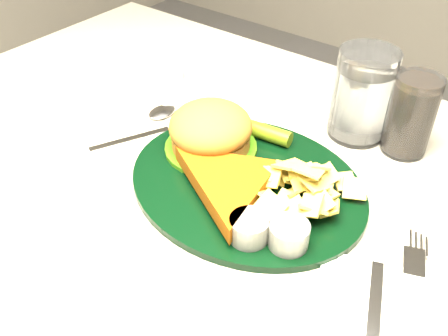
# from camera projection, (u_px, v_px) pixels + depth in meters

# --- Properties ---
(dinner_plate) EXTENTS (0.35, 0.30, 0.08)m
(dinner_plate) POSITION_uv_depth(u_px,v_px,m) (247.00, 164.00, 0.65)
(dinner_plate) COLOR black
(dinner_plate) RESTS_ON table
(water_glass) EXTENTS (0.10, 0.10, 0.14)m
(water_glass) POSITION_uv_depth(u_px,v_px,m) (363.00, 95.00, 0.73)
(water_glass) COLOR white
(water_glass) RESTS_ON table
(cola_glass) EXTENTS (0.08, 0.08, 0.12)m
(cola_glass) POSITION_uv_depth(u_px,v_px,m) (411.00, 115.00, 0.71)
(cola_glass) COLOR black
(cola_glass) RESTS_ON table
(fork_napkin) EXTENTS (0.20, 0.22, 0.01)m
(fork_napkin) POSITION_uv_depth(u_px,v_px,m) (378.00, 307.00, 0.52)
(fork_napkin) COLOR silver
(fork_napkin) RESTS_ON table
(spoon) EXTENTS (0.12, 0.17, 0.01)m
(spoon) POSITION_uv_depth(u_px,v_px,m) (130.00, 138.00, 0.76)
(spoon) COLOR white
(spoon) RESTS_ON table
(ramekin) EXTENTS (0.05, 0.05, 0.03)m
(ramekin) POSITION_uv_depth(u_px,v_px,m) (170.00, 72.00, 0.90)
(ramekin) COLOR silver
(ramekin) RESTS_ON table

